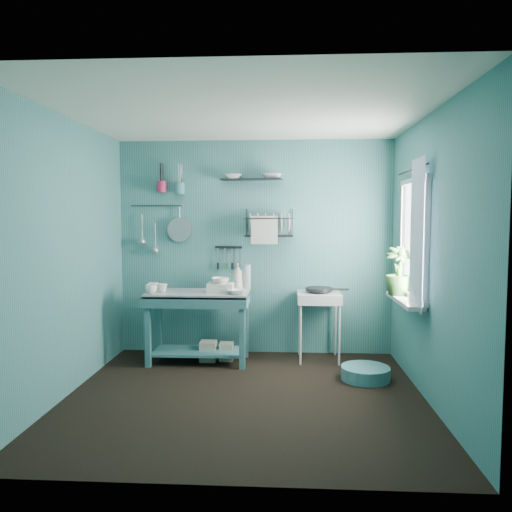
# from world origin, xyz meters

# --- Properties ---
(floor) EXTENTS (3.20, 3.20, 0.00)m
(floor) POSITION_xyz_m (0.00, 0.00, 0.00)
(floor) COLOR black
(floor) RESTS_ON ground
(ceiling) EXTENTS (3.20, 3.20, 0.00)m
(ceiling) POSITION_xyz_m (0.00, 0.00, 2.50)
(ceiling) COLOR silver
(ceiling) RESTS_ON ground
(wall_back) EXTENTS (3.20, 0.00, 3.20)m
(wall_back) POSITION_xyz_m (0.00, 1.50, 1.25)
(wall_back) COLOR #366F6F
(wall_back) RESTS_ON ground
(wall_front) EXTENTS (3.20, 0.00, 3.20)m
(wall_front) POSITION_xyz_m (0.00, -1.50, 1.25)
(wall_front) COLOR #366F6F
(wall_front) RESTS_ON ground
(wall_left) EXTENTS (0.00, 3.00, 3.00)m
(wall_left) POSITION_xyz_m (-1.60, 0.00, 1.25)
(wall_left) COLOR #366F6F
(wall_left) RESTS_ON ground
(wall_right) EXTENTS (0.00, 3.00, 3.00)m
(wall_right) POSITION_xyz_m (1.60, 0.00, 1.25)
(wall_right) COLOR #366F6F
(wall_right) RESTS_ON ground
(work_counter) EXTENTS (1.11, 0.56, 0.79)m
(work_counter) POSITION_xyz_m (-0.60, 1.04, 0.39)
(work_counter) COLOR #356A6F
(work_counter) RESTS_ON floor
(mug_left) EXTENTS (0.12, 0.12, 0.10)m
(mug_left) POSITION_xyz_m (-1.08, 0.88, 0.84)
(mug_left) COLOR silver
(mug_left) RESTS_ON work_counter
(mug_mid) EXTENTS (0.14, 0.14, 0.09)m
(mug_mid) POSITION_xyz_m (-0.98, 0.98, 0.83)
(mug_mid) COLOR silver
(mug_mid) RESTS_ON work_counter
(mug_right) EXTENTS (0.17, 0.17, 0.10)m
(mug_right) POSITION_xyz_m (-1.10, 1.04, 0.84)
(mug_right) COLOR silver
(mug_right) RESTS_ON work_counter
(wash_tub) EXTENTS (0.28, 0.22, 0.10)m
(wash_tub) POSITION_xyz_m (-0.35, 1.02, 0.84)
(wash_tub) COLOR beige
(wash_tub) RESTS_ON work_counter
(tub_bowl) EXTENTS (0.20, 0.19, 0.06)m
(tub_bowl) POSITION_xyz_m (-0.35, 1.02, 0.92)
(tub_bowl) COLOR silver
(tub_bowl) RESTS_ON wash_tub
(soap_bottle) EXTENTS (0.11, 0.12, 0.30)m
(soap_bottle) POSITION_xyz_m (-0.18, 1.24, 0.94)
(soap_bottle) COLOR beige
(soap_bottle) RESTS_ON work_counter
(water_bottle) EXTENTS (0.09, 0.09, 0.28)m
(water_bottle) POSITION_xyz_m (-0.08, 1.26, 0.93)
(water_bottle) COLOR #9DA7AF
(water_bottle) RESTS_ON work_counter
(counter_bowl) EXTENTS (0.22, 0.22, 0.05)m
(counter_bowl) POSITION_xyz_m (-0.15, 0.89, 0.81)
(counter_bowl) COLOR silver
(counter_bowl) RESTS_ON work_counter
(hotplate_stand) EXTENTS (0.56, 0.56, 0.77)m
(hotplate_stand) POSITION_xyz_m (0.73, 1.21, 0.38)
(hotplate_stand) COLOR beige
(hotplate_stand) RESTS_ON floor
(frying_pan) EXTENTS (0.30, 0.30, 0.03)m
(frying_pan) POSITION_xyz_m (0.73, 1.21, 0.80)
(frying_pan) COLOR black
(frying_pan) RESTS_ON hotplate_stand
(knife_strip) EXTENTS (0.32, 0.06, 0.03)m
(knife_strip) POSITION_xyz_m (-0.31, 1.47, 1.25)
(knife_strip) COLOR black
(knife_strip) RESTS_ON wall_back
(dish_rack) EXTENTS (0.57, 0.29, 0.32)m
(dish_rack) POSITION_xyz_m (0.17, 1.37, 1.54)
(dish_rack) COLOR black
(dish_rack) RESTS_ON wall_back
(upper_shelf) EXTENTS (0.72, 0.28, 0.01)m
(upper_shelf) POSITION_xyz_m (-0.04, 1.40, 2.04)
(upper_shelf) COLOR black
(upper_shelf) RESTS_ON wall_back
(shelf_bowl_left) EXTENTS (0.22, 0.22, 0.05)m
(shelf_bowl_left) POSITION_xyz_m (-0.24, 1.40, 2.09)
(shelf_bowl_left) COLOR silver
(shelf_bowl_left) RESTS_ON upper_shelf
(shelf_bowl_right) EXTENTS (0.23, 0.23, 0.05)m
(shelf_bowl_right) POSITION_xyz_m (0.20, 1.40, 2.10)
(shelf_bowl_right) COLOR silver
(shelf_bowl_right) RESTS_ON upper_shelf
(utensil_cup_magenta) EXTENTS (0.11, 0.11, 0.13)m
(utensil_cup_magenta) POSITION_xyz_m (-1.09, 1.42, 1.96)
(utensil_cup_magenta) COLOR #AC1F4C
(utensil_cup_magenta) RESTS_ON wall_back
(utensil_cup_teal) EXTENTS (0.11, 0.11, 0.13)m
(utensil_cup_teal) POSITION_xyz_m (-0.87, 1.42, 1.94)
(utensil_cup_teal) COLOR #397777
(utensil_cup_teal) RESTS_ON wall_back
(colander) EXTENTS (0.28, 0.03, 0.28)m
(colander) POSITION_xyz_m (-0.89, 1.45, 1.46)
(colander) COLOR #A2A5AA
(colander) RESTS_ON wall_back
(ladle_outer) EXTENTS (0.01, 0.01, 0.30)m
(ladle_outer) POSITION_xyz_m (-1.34, 1.46, 1.49)
(ladle_outer) COLOR #A2A5AA
(ladle_outer) RESTS_ON wall_back
(ladle_inner) EXTENTS (0.01, 0.01, 0.30)m
(ladle_inner) POSITION_xyz_m (-1.18, 1.46, 1.39)
(ladle_inner) COLOR #A2A5AA
(ladle_inner) RESTS_ON wall_back
(hook_rail) EXTENTS (0.60, 0.01, 0.01)m
(hook_rail) POSITION_xyz_m (-1.16, 1.47, 1.74)
(hook_rail) COLOR black
(hook_rail) RESTS_ON wall_back
(window_glass) EXTENTS (0.00, 1.10, 1.10)m
(window_glass) POSITION_xyz_m (1.59, 0.45, 1.40)
(window_glass) COLOR white
(window_glass) RESTS_ON wall_right
(windowsill) EXTENTS (0.16, 0.95, 0.04)m
(windowsill) POSITION_xyz_m (1.50, 0.45, 0.81)
(windowsill) COLOR beige
(windowsill) RESTS_ON wall_right
(curtain) EXTENTS (0.00, 1.35, 1.35)m
(curtain) POSITION_xyz_m (1.52, 0.15, 1.45)
(curtain) COLOR white
(curtain) RESTS_ON wall_right
(curtain_rod) EXTENTS (0.02, 1.05, 0.02)m
(curtain_rod) POSITION_xyz_m (1.54, 0.45, 2.05)
(curtain_rod) COLOR black
(curtain_rod) RESTS_ON wall_right
(potted_plant) EXTENTS (0.30, 0.30, 0.48)m
(potted_plant) POSITION_xyz_m (1.49, 0.66, 1.07)
(potted_plant) COLOR #305B24
(potted_plant) RESTS_ON windowsill
(storage_tin_large) EXTENTS (0.18, 0.18, 0.22)m
(storage_tin_large) POSITION_xyz_m (-0.50, 1.09, 0.11)
(storage_tin_large) COLOR #9D9176
(storage_tin_large) RESTS_ON floor
(storage_tin_small) EXTENTS (0.15, 0.15, 0.20)m
(storage_tin_small) POSITION_xyz_m (-0.30, 1.12, 0.10)
(storage_tin_small) COLOR #9D9176
(storage_tin_small) RESTS_ON floor
(floor_basin) EXTENTS (0.48, 0.48, 0.13)m
(floor_basin) POSITION_xyz_m (1.15, 0.53, 0.07)
(floor_basin) COLOR teal
(floor_basin) RESTS_ON floor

